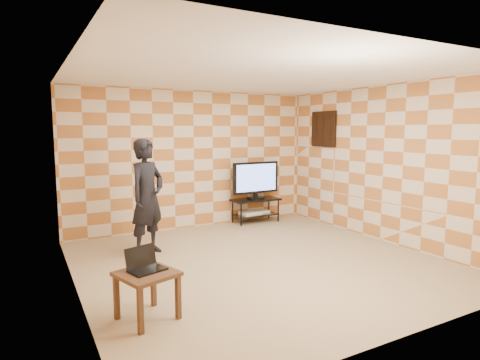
% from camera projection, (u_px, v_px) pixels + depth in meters
% --- Properties ---
extents(floor, '(5.00, 5.00, 0.00)m').
position_uv_depth(floor, '(259.00, 262.00, 5.91)').
color(floor, tan).
rests_on(floor, ground).
extents(wall_back, '(5.00, 0.02, 2.70)m').
position_uv_depth(wall_back, '(194.00, 160.00, 7.92)').
color(wall_back, beige).
rests_on(wall_back, ground).
extents(wall_front, '(5.00, 0.02, 2.70)m').
position_uv_depth(wall_front, '(407.00, 195.00, 3.56)').
color(wall_front, beige).
rests_on(wall_front, ground).
extents(wall_left, '(0.02, 5.00, 2.70)m').
position_uv_depth(wall_left, '(72.00, 181.00, 4.55)').
color(wall_left, beige).
rests_on(wall_left, ground).
extents(wall_right, '(0.02, 5.00, 2.70)m').
position_uv_depth(wall_right, '(383.00, 164.00, 6.93)').
color(wall_right, beige).
rests_on(wall_right, ground).
extents(ceiling, '(5.00, 5.00, 0.02)m').
position_uv_depth(ceiling, '(261.00, 74.00, 5.57)').
color(ceiling, white).
rests_on(ceiling, wall_back).
extents(wall_art, '(0.04, 0.72, 0.72)m').
position_uv_depth(wall_art, '(324.00, 129.00, 8.19)').
color(wall_art, black).
rests_on(wall_art, wall_right).
extents(tv_stand, '(1.02, 0.46, 0.50)m').
position_uv_depth(tv_stand, '(256.00, 205.00, 8.42)').
color(tv_stand, black).
rests_on(tv_stand, floor).
extents(tv, '(1.07, 0.21, 0.77)m').
position_uv_depth(tv, '(256.00, 178.00, 8.34)').
color(tv, black).
rests_on(tv, tv_stand).
extents(dvd_player, '(0.44, 0.33, 0.07)m').
position_uv_depth(dvd_player, '(250.00, 213.00, 8.38)').
color(dvd_player, silver).
rests_on(dvd_player, tv_stand).
extents(game_console, '(0.25, 0.19, 0.06)m').
position_uv_depth(game_console, '(263.00, 212.00, 8.55)').
color(game_console, silver).
rests_on(game_console, tv_stand).
extents(side_table, '(0.66, 0.66, 0.50)m').
position_uv_depth(side_table, '(147.00, 280.00, 4.07)').
color(side_table, '#322112').
rests_on(side_table, floor).
extents(laptop, '(0.42, 0.37, 0.23)m').
position_uv_depth(laptop, '(145.00, 265.00, 4.12)').
color(laptop, black).
rests_on(laptop, side_table).
extents(person, '(0.79, 0.72, 1.80)m').
position_uv_depth(person, '(147.00, 197.00, 6.19)').
color(person, black).
rests_on(person, floor).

